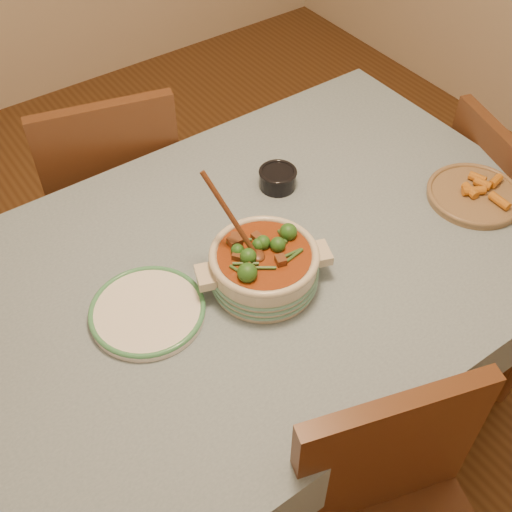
{
  "coord_description": "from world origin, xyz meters",
  "views": [
    {
      "loc": [
        -0.63,
        -0.91,
        1.95
      ],
      "look_at": [
        -0.03,
        -0.06,
        0.85
      ],
      "focal_mm": 45.0,
      "sensor_mm": 36.0,
      "label": 1
    }
  ],
  "objects_px": {
    "stew_casserole": "(264,265)",
    "chair_right": "(497,214)",
    "dining_table": "(253,284)",
    "white_plate": "(147,311)",
    "condiment_bowl": "(278,177)",
    "fried_plate": "(475,194)",
    "chair_far": "(113,188)"
  },
  "relations": [
    {
      "from": "white_plate",
      "to": "chair_far",
      "type": "bearing_deg",
      "value": 72.28
    },
    {
      "from": "fried_plate",
      "to": "condiment_bowl",
      "type": "bearing_deg",
      "value": 139.14
    },
    {
      "from": "stew_casserole",
      "to": "white_plate",
      "type": "bearing_deg",
      "value": 164.51
    },
    {
      "from": "white_plate",
      "to": "condiment_bowl",
      "type": "distance_m",
      "value": 0.56
    },
    {
      "from": "chair_far",
      "to": "condiment_bowl",
      "type": "bearing_deg",
      "value": 133.49
    },
    {
      "from": "stew_casserole",
      "to": "chair_far",
      "type": "distance_m",
      "value": 0.86
    },
    {
      "from": "white_plate",
      "to": "fried_plate",
      "type": "xyz_separation_m",
      "value": [
        0.94,
        -0.16,
        0.0
      ]
    },
    {
      "from": "fried_plate",
      "to": "white_plate",
      "type": "bearing_deg",
      "value": 170.08
    },
    {
      "from": "stew_casserole",
      "to": "condiment_bowl",
      "type": "xyz_separation_m",
      "value": [
        0.24,
        0.27,
        -0.03
      ]
    },
    {
      "from": "white_plate",
      "to": "fried_plate",
      "type": "bearing_deg",
      "value": -9.92
    },
    {
      "from": "white_plate",
      "to": "condiment_bowl",
      "type": "height_order",
      "value": "condiment_bowl"
    },
    {
      "from": "condiment_bowl",
      "to": "fried_plate",
      "type": "bearing_deg",
      "value": -40.86
    },
    {
      "from": "dining_table",
      "to": "white_plate",
      "type": "height_order",
      "value": "white_plate"
    },
    {
      "from": "fried_plate",
      "to": "chair_far",
      "type": "xyz_separation_m",
      "value": [
        -0.71,
        0.89,
        -0.25
      ]
    },
    {
      "from": "stew_casserole",
      "to": "fried_plate",
      "type": "distance_m",
      "value": 0.67
    },
    {
      "from": "white_plate",
      "to": "chair_right",
      "type": "xyz_separation_m",
      "value": [
        1.24,
        -0.09,
        -0.29
      ]
    },
    {
      "from": "stew_casserole",
      "to": "chair_right",
      "type": "distance_m",
      "value": 1.02
    },
    {
      "from": "white_plate",
      "to": "condiment_bowl",
      "type": "bearing_deg",
      "value": 20.33
    },
    {
      "from": "condiment_bowl",
      "to": "chair_right",
      "type": "height_order",
      "value": "chair_right"
    },
    {
      "from": "dining_table",
      "to": "stew_casserole",
      "type": "relative_size",
      "value": 5.07
    },
    {
      "from": "fried_plate",
      "to": "chair_right",
      "type": "distance_m",
      "value": 0.43
    },
    {
      "from": "fried_plate",
      "to": "chair_right",
      "type": "relative_size",
      "value": 0.4
    },
    {
      "from": "fried_plate",
      "to": "dining_table",
      "type": "bearing_deg",
      "value": 165.76
    },
    {
      "from": "chair_right",
      "to": "dining_table",
      "type": "bearing_deg",
      "value": 101.11
    },
    {
      "from": "dining_table",
      "to": "condiment_bowl",
      "type": "xyz_separation_m",
      "value": [
        0.23,
        0.2,
        0.12
      ]
    },
    {
      "from": "stew_casserole",
      "to": "white_plate",
      "type": "height_order",
      "value": "stew_casserole"
    },
    {
      "from": "stew_casserole",
      "to": "chair_right",
      "type": "height_order",
      "value": "stew_casserole"
    },
    {
      "from": "stew_casserole",
      "to": "dining_table",
      "type": "bearing_deg",
      "value": 75.46
    },
    {
      "from": "condiment_bowl",
      "to": "chair_right",
      "type": "distance_m",
      "value": 0.83
    },
    {
      "from": "dining_table",
      "to": "chair_far",
      "type": "height_order",
      "value": "chair_far"
    },
    {
      "from": "dining_table",
      "to": "white_plate",
      "type": "distance_m",
      "value": 0.32
    },
    {
      "from": "dining_table",
      "to": "chair_right",
      "type": "distance_m",
      "value": 0.96
    }
  ]
}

